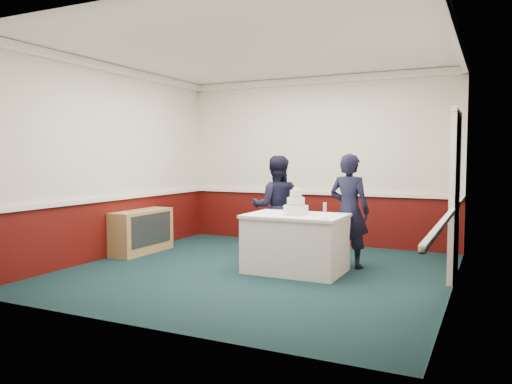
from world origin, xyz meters
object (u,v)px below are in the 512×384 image
at_px(person_man, 276,207).
at_px(cake_table, 296,243).
at_px(person_woman, 349,211).
at_px(wedding_cake, 296,206).
at_px(cake_knife, 288,216).
at_px(sideboard, 142,231).
at_px(champagne_flute, 325,208).

bearing_deg(person_man, cake_table, 104.61).
xyz_separation_m(person_man, person_woman, (1.20, -0.17, 0.01)).
xyz_separation_m(cake_table, wedding_cake, (0.00, 0.00, 0.50)).
bearing_deg(wedding_cake, person_woman, 46.04).
relative_size(cake_knife, person_woman, 0.14).
relative_size(wedding_cake, cake_knife, 1.65).
distance_m(sideboard, champagne_flute, 3.35).
bearing_deg(wedding_cake, champagne_flute, -29.25).
height_order(cake_table, cake_knife, cake_knife).
relative_size(cake_table, champagne_flute, 6.44).
bearing_deg(sideboard, person_man, 15.01).
bearing_deg(cake_knife, person_woman, 39.72).
distance_m(wedding_cake, champagne_flute, 0.57).
distance_m(cake_table, person_man, 1.07).
height_order(sideboard, person_woman, person_woman).
relative_size(sideboard, person_man, 0.76).
xyz_separation_m(cake_table, champagne_flute, (0.50, -0.28, 0.53)).
bearing_deg(person_woman, wedding_cake, 55.21).
xyz_separation_m(cake_table, person_woman, (0.58, 0.60, 0.41)).
bearing_deg(sideboard, cake_knife, -8.20).
distance_m(champagne_flute, person_woman, 0.89).
relative_size(cake_knife, champagne_flute, 1.07).
distance_m(cake_table, cake_knife, 0.44).
xyz_separation_m(wedding_cake, person_woman, (0.58, 0.60, -0.09)).
bearing_deg(person_woman, sideboard, 16.05).
xyz_separation_m(cake_knife, champagne_flute, (0.53, -0.08, 0.14)).
bearing_deg(cake_table, sideboard, 175.97).
relative_size(sideboard, wedding_cake, 3.30).
bearing_deg(cake_table, person_woman, 46.04).
height_order(person_man, person_woman, person_woman).
bearing_deg(champagne_flute, cake_table, 150.75).
bearing_deg(wedding_cake, sideboard, 175.97).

